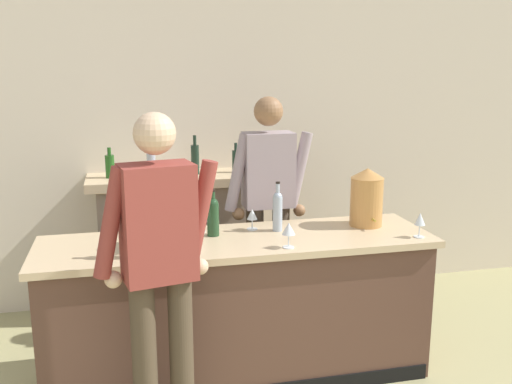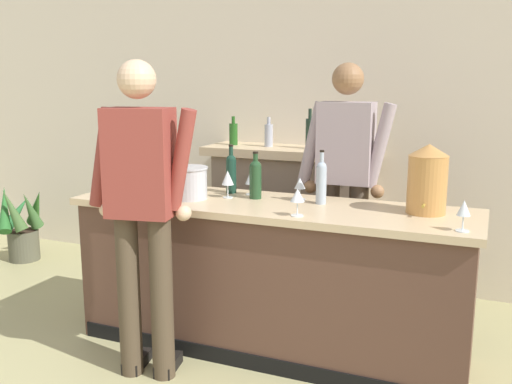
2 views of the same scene
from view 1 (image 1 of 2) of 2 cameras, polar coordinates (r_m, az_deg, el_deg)
The scene contains 16 objects.
wall_back_panel at distance 4.94m, azimuth -5.10°, elevation 4.88°, with size 12.00×0.07×2.75m.
bar_counter at distance 3.80m, azimuth -1.75°, elevation -11.54°, with size 2.51×0.71×0.96m.
fireplace_stone at distance 4.82m, azimuth -7.95°, elevation -4.93°, with size 1.39×0.52×1.48m.
person_customer at distance 2.99m, azimuth -9.61°, elevation -7.65°, with size 0.65×0.36×1.81m.
person_bartender at distance 4.19m, azimuth 1.22°, elevation -1.52°, with size 0.66×0.30×1.82m.
copper_dispenser at distance 3.95m, azimuth 11.01°, elevation -0.48°, with size 0.23×0.26×0.40m.
ice_bucket_steel at distance 3.48m, azimuth -10.25°, elevation -3.89°, with size 0.25×0.25×0.21m.
wine_bottle_riesling_slim at distance 3.77m, azimuth 2.17°, elevation -1.75°, with size 0.06×0.06×0.33m.
wine_bottle_merlot_tall at distance 3.33m, azimuth -12.66°, elevation -4.26°, with size 0.07×0.07×0.30m.
wine_bottle_burgundy_dark at distance 3.75m, azimuth -7.94°, elevation -1.97°, with size 0.07×0.07×0.33m.
wine_bottle_rose_blush at distance 3.67m, azimuth -4.33°, elevation -2.31°, with size 0.08×0.08×0.30m.
wine_glass_front_right at distance 3.60m, azimuth -6.91°, elevation -2.82°, with size 0.08×0.08×0.18m.
wine_glass_mid_counter at distance 3.78m, azimuth 16.08°, elevation -2.73°, with size 0.07×0.07×0.16m.
wine_glass_front_left at distance 3.43m, azimuth 3.29°, elevation -3.79°, with size 0.08×0.08×0.16m.
wine_glass_back_row at distance 3.76m, azimuth -5.62°, elevation -2.33°, with size 0.08×0.08×0.17m.
wine_glass_by_dispenser at distance 3.80m, azimuth -0.39°, elevation -2.36°, with size 0.07×0.07×0.14m.
Camera 1 is at (-0.69, -0.90, 2.04)m, focal length 40.00 mm.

